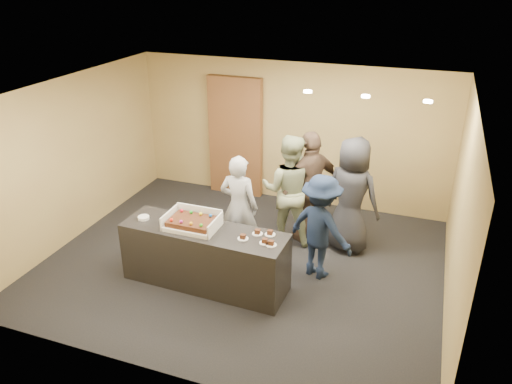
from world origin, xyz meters
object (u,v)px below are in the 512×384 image
sheet_cake (192,221)px  person_brown_extra (311,187)px  person_sage_man (289,190)px  serving_counter (205,257)px  plate_stack (144,218)px  person_navy_man (320,227)px  cake_box (193,224)px  person_dark_suit (351,195)px  storage_cabinet (235,137)px  person_server_grey (239,207)px

sheet_cake → person_brown_extra: bearing=54.7°
person_sage_man → serving_counter: bearing=57.3°
person_brown_extra → plate_stack: bearing=-10.7°
plate_stack → person_navy_man: 2.58m
plate_stack → person_sage_man: bearing=43.5°
cake_box → plate_stack: size_ratio=4.48×
person_dark_suit → storage_cabinet: bearing=-11.5°
sheet_cake → person_navy_man: bearing=25.6°
person_server_grey → person_navy_man: bearing=174.6°
plate_stack → person_brown_extra: (2.05, 1.80, 0.04)m
storage_cabinet → person_sage_man: size_ratio=1.27×
person_server_grey → sheet_cake: bearing=70.9°
cake_box → person_navy_man: 1.84m
person_navy_man → person_brown_extra: 1.08m
sheet_cake → person_navy_man: person_navy_man is taller
plate_stack → serving_counter: bearing=0.7°
plate_stack → person_server_grey: 1.47m
person_sage_man → person_navy_man: person_sage_man is taller
sheet_cake → person_dark_suit: bearing=41.6°
person_server_grey → person_sage_man: 0.92m
storage_cabinet → person_sage_man: (1.54, -1.50, -0.25)m
person_server_grey → person_dark_suit: size_ratio=0.89×
person_server_grey → plate_stack: bearing=40.9°
cake_box → person_server_grey: 0.98m
serving_counter → person_server_grey: person_server_grey is taller
serving_counter → sheet_cake: sheet_cake is taller
person_sage_man → sheet_cake: bearing=52.5°
cake_box → person_dark_suit: (1.94, 1.70, 0.00)m
serving_counter → person_server_grey: size_ratio=1.42×
plate_stack → cake_box: bearing=2.8°
storage_cabinet → plate_stack: (-0.18, -3.14, -0.26)m
storage_cabinet → plate_stack: size_ratio=14.37×
storage_cabinet → sheet_cake: storage_cabinet is taller
person_dark_suit → person_sage_man: bearing=23.0°
sheet_cake → plate_stack: sheet_cake is taller
person_dark_suit → serving_counter: bearing=61.7°
cake_box → person_navy_man: size_ratio=0.46×
sheet_cake → person_sage_man: person_sage_man is taller
serving_counter → person_brown_extra: (1.09, 1.79, 0.51)m
person_sage_man → person_brown_extra: size_ratio=0.98×
serving_counter → person_server_grey: 1.03m
storage_cabinet → person_dark_suit: (2.55, -1.40, -0.23)m
serving_counter → person_navy_man: 1.73m
storage_cabinet → person_brown_extra: storage_cabinet is taller
cake_box → person_dark_suit: 2.58m
person_server_grey → person_navy_man: 1.34m
serving_counter → person_brown_extra: bearing=60.7°
cake_box → sheet_cake: size_ratio=1.17×
storage_cabinet → person_sage_man: 2.17m
cake_box → sheet_cake: bearing=-91.0°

